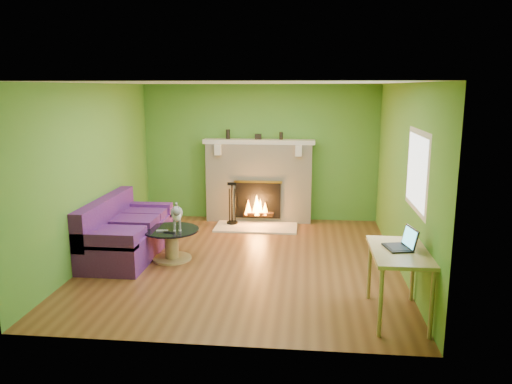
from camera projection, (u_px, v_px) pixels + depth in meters
floor at (244, 261)px, 7.45m from camera, size 5.00×5.00×0.00m
ceiling at (243, 83)px, 6.91m from camera, size 5.00×5.00×0.00m
wall_back at (260, 153)px, 9.61m from camera, size 5.00×0.00×5.00m
wall_front at (210, 220)px, 4.75m from camera, size 5.00×0.00×5.00m
wall_left at (93, 172)px, 7.41m from camera, size 0.00×5.00×5.00m
wall_right at (403, 178)px, 6.95m from camera, size 0.00×5.00×5.00m
window_frame at (417, 171)px, 6.02m from camera, size 0.00×1.20×1.20m
window_pane at (417, 171)px, 6.02m from camera, size 0.00×1.06×1.06m
fireplace at (259, 182)px, 9.54m from camera, size 2.10×0.46×1.58m
hearth at (256, 227)px, 9.20m from camera, size 1.50×0.75×0.03m
mantel at (259, 142)px, 9.36m from camera, size 2.10×0.28×0.08m
sofa at (125, 233)px, 7.66m from camera, size 0.89×1.97×0.88m
coffee_table at (172, 242)px, 7.46m from camera, size 0.83×0.83×0.47m
desk at (400, 258)px, 5.49m from camera, size 0.62×1.07×0.79m
cat at (177, 216)px, 7.42m from camera, size 0.39×0.67×0.39m
remote_silver at (162, 231)px, 7.31m from camera, size 0.17×0.07×0.02m
remote_black at (169, 232)px, 7.24m from camera, size 0.17×0.08×0.02m
laptop at (398, 238)px, 5.50m from camera, size 0.36×0.39×0.25m
fire_tools at (232, 203)px, 9.30m from camera, size 0.21×0.21×0.79m
mantel_vase_left at (228, 134)px, 9.42m from camera, size 0.08×0.08×0.18m
mantel_vase_right at (281, 136)px, 9.33m from camera, size 0.07×0.07×0.14m
mantel_box at (258, 137)px, 9.37m from camera, size 0.12×0.08×0.10m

